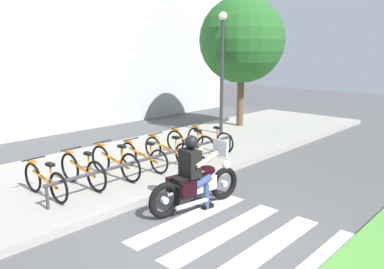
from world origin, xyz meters
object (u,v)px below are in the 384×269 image
(bicycle_5, at_px, (190,143))
(bicycle_6, at_px, (209,139))
(bicycle_2, at_px, (115,162))
(bicycle_4, at_px, (168,150))
(bike_rack, at_px, (159,157))
(bicycle_1, at_px, (83,171))
(bicycle_3, at_px, (143,156))
(motorcycle, at_px, (197,185))
(tree_near_rack, at_px, (242,40))
(bicycle_0, at_px, (45,181))
(street_lamp, at_px, (222,63))
(rider, at_px, (193,167))

(bicycle_5, height_order, bicycle_6, bicycle_5)
(bicycle_2, xyz_separation_m, bicycle_5, (2.49, 0.00, -0.01))
(bicycle_4, bearing_deg, bike_rack, -146.19)
(bicycle_4, bearing_deg, bicycle_1, -179.95)
(bicycle_3, relative_size, bicycle_5, 0.96)
(motorcycle, relative_size, tree_near_rack, 0.43)
(bicycle_1, height_order, bicycle_5, bicycle_1)
(bicycle_3, distance_m, tree_near_rack, 6.96)
(bicycle_0, distance_m, street_lamp, 7.37)
(bike_rack, bearing_deg, bicycle_4, 33.81)
(motorcycle, height_order, bicycle_0, motorcycle)
(bicycle_4, xyz_separation_m, bicycle_6, (1.66, -0.00, 0.00))
(bicycle_5, bearing_deg, motorcycle, -134.69)
(bicycle_6, height_order, bike_rack, bicycle_6)
(motorcycle, height_order, bike_rack, motorcycle)
(bicycle_4, distance_m, bicycle_5, 0.83)
(bicycle_2, xyz_separation_m, bicycle_4, (1.66, 0.00, -0.03))
(rider, height_order, bicycle_3, rider)
(bicycle_1, bearing_deg, bicycle_0, 179.95)
(bicycle_5, bearing_deg, bicycle_6, 0.06)
(motorcycle, bearing_deg, street_lamp, 34.06)
(bicycle_6, relative_size, tree_near_rack, 0.34)
(bicycle_2, distance_m, street_lamp, 5.82)
(bicycle_1, distance_m, bicycle_5, 3.32)
(bicycle_3, bearing_deg, street_lamp, 14.50)
(bicycle_4, bearing_deg, bicycle_3, 180.00)
(bicycle_2, bearing_deg, motorcycle, -83.99)
(rider, relative_size, bike_rack, 0.26)
(bicycle_1, relative_size, street_lamp, 0.38)
(bicycle_0, xyz_separation_m, street_lamp, (6.98, 1.16, 2.07))
(rider, distance_m, bicycle_1, 2.49)
(bicycle_0, bearing_deg, bicycle_1, -0.05)
(bicycle_0, relative_size, bicycle_6, 0.95)
(bicycle_0, height_order, bicycle_5, bicycle_5)
(bicycle_3, relative_size, bicycle_4, 0.98)
(bicycle_2, bearing_deg, bicycle_3, 0.12)
(bike_rack, height_order, street_lamp, street_lamp)
(bicycle_2, height_order, bike_rack, bicycle_2)
(bike_rack, bearing_deg, bicycle_6, 12.57)
(rider, bearing_deg, bicycle_0, 128.92)
(motorcycle, relative_size, street_lamp, 0.50)
(bicycle_5, bearing_deg, tree_near_rack, 19.21)
(bicycle_4, bearing_deg, bicycle_6, -0.01)
(bicycle_4, height_order, bicycle_5, bicycle_5)
(bicycle_1, xyz_separation_m, street_lamp, (6.15, 1.16, 2.05))
(bicycle_1, xyz_separation_m, bicycle_6, (4.15, 0.00, -0.03))
(motorcycle, height_order, bicycle_4, motorcycle)
(rider, height_order, bicycle_5, rider)
(bicycle_5, distance_m, tree_near_rack, 5.54)
(bicycle_6, distance_m, bike_rack, 2.55)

